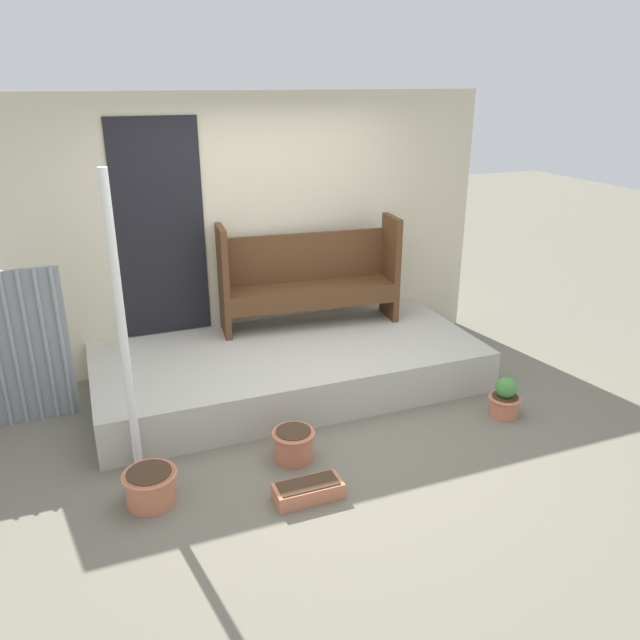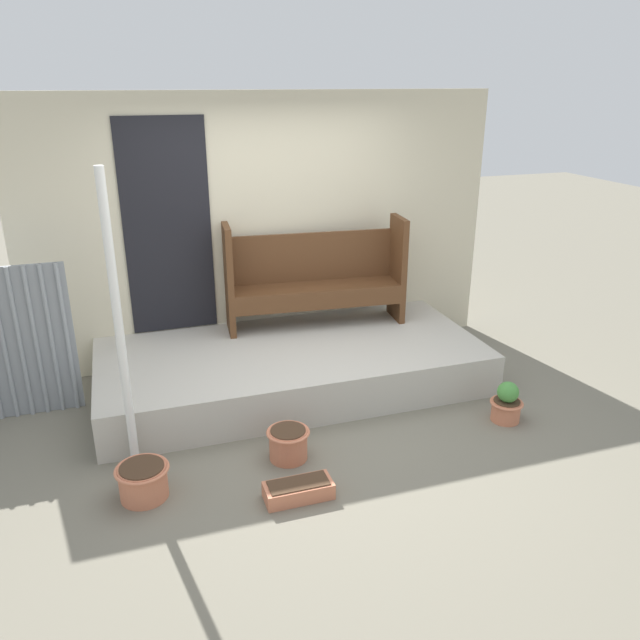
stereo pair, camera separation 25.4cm
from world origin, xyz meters
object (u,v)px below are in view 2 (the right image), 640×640
bench (315,274)px  planter_box_rect (298,490)px  support_post (119,328)px  flower_pot_right (507,404)px  flower_pot_left (143,480)px  flower_pot_middle (288,443)px

bench → planter_box_rect: bearing=-105.5°
support_post → flower_pot_right: bearing=-6.1°
bench → flower_pot_right: size_ratio=5.05×
flower_pot_left → flower_pot_right: bearing=2.2°
flower_pot_middle → flower_pot_right: bearing=-0.9°
support_post → flower_pot_left: bearing=-84.8°
planter_box_rect → bench: bearing=69.3°
flower_pot_left → flower_pot_right: flower_pot_right is taller
flower_pot_right → planter_box_rect: flower_pot_right is taller
bench → flower_pot_left: bench is taller
support_post → planter_box_rect: size_ratio=4.64×
flower_pot_middle → planter_box_rect: flower_pot_middle is taller
flower_pot_right → planter_box_rect: bearing=-166.8°
flower_pot_right → planter_box_rect: size_ratio=0.75×
flower_pot_left → planter_box_rect: bearing=-19.0°
support_post → bench: size_ratio=1.23×
bench → flower_pot_middle: bench is taller
support_post → flower_pot_left: 1.05m
flower_pot_middle → planter_box_rect: 0.50m
support_post → flower_pot_middle: 1.49m
support_post → planter_box_rect: 1.66m
support_post → flower_pot_right: support_post is taller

